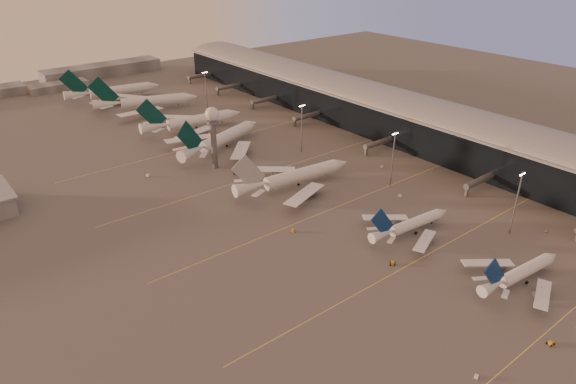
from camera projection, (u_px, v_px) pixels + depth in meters
ground at (407, 295)px, 157.08m from camera, size 700.00×700.00×0.00m
taxiway_markings at (348, 201)px, 212.99m from camera, size 180.00×185.25×0.02m
terminal at (380, 110)px, 289.68m from camera, size 57.00×362.00×23.04m
radar_tower at (213, 126)px, 234.42m from camera, size 6.40×6.40×31.10m
mast_a at (517, 200)px, 183.39m from camera, size 3.60×0.56×25.00m
mast_b at (393, 156)px, 220.16m from camera, size 3.60×0.56×25.00m
mast_c at (302, 126)px, 255.81m from camera, size 3.60×0.56×25.00m
mast_d at (206, 89)px, 317.60m from camera, size 3.60×0.56×25.00m
distant_horizon at (69, 78)px, 384.08m from camera, size 165.00×37.50×9.00m
narrowbody_near at (520, 275)px, 161.13m from camera, size 38.65×30.73×15.11m
narrowbody_mid at (410, 226)px, 188.03m from camera, size 39.29×31.25×15.35m
widebody_white at (294, 179)px, 223.29m from camera, size 58.87×46.97×20.72m
greentail_a at (222, 142)px, 263.35m from camera, size 59.53×47.23×22.59m
greentail_b at (193, 123)px, 289.36m from camera, size 60.61×48.69×22.05m
greentail_c at (147, 104)px, 322.53m from camera, size 62.61×49.74×23.61m
greentail_d at (114, 93)px, 344.84m from camera, size 63.05×50.54×23.03m
gsv_truck_a at (477, 374)px, 127.13m from camera, size 5.30×2.92×2.03m
gsv_tug_near at (551, 343)px, 137.54m from camera, size 2.65×3.91×1.04m
gsv_catering_a at (547, 228)px, 189.43m from camera, size 4.49×2.41×3.55m
gsv_tug_mid at (393, 263)px, 171.15m from camera, size 4.36×4.52×1.12m
gsv_truck_b at (401, 195)px, 215.14m from camera, size 6.62×4.43×2.52m
gsv_truck_c at (293, 229)px, 190.30m from camera, size 5.96×4.65×2.31m
gsv_catering_b at (382, 164)px, 242.44m from camera, size 5.26×2.98×4.08m
gsv_tug_far at (235, 173)px, 236.34m from camera, size 3.38×4.04×0.99m
gsv_truck_d at (147, 174)px, 233.93m from camera, size 4.13×6.62×2.52m
gsv_tug_hangar at (250, 128)px, 291.94m from camera, size 3.72×2.38×1.03m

